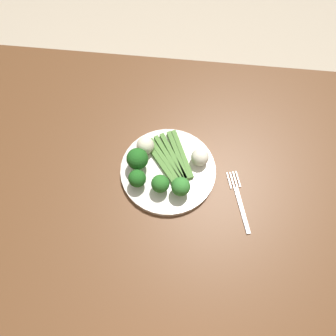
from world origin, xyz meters
TOP-DOWN VIEW (x-y plane):
  - ground_plane at (0.00, 0.00)m, footprint 6.00×6.00m
  - dining_table at (0.00, 0.00)m, footprint 1.23×0.85m
  - plate at (0.03, 0.02)m, footprint 0.25×0.25m
  - asparagus_bundle at (0.03, 0.05)m, footprint 0.14×0.16m
  - broccoli_front at (0.07, -0.04)m, footprint 0.05×0.05m
  - broccoli_near_center at (0.02, -0.04)m, footprint 0.04×0.04m
  - broccoli_back_right at (-0.05, 0.02)m, footprint 0.05×0.05m
  - broccoli_front_left at (-0.04, -0.03)m, footprint 0.04×0.04m
  - cauliflower_near_fork at (-0.03, 0.07)m, footprint 0.05×0.05m
  - cauliflower_mid at (0.11, 0.05)m, footprint 0.05×0.05m
  - fork at (0.22, -0.04)m, footprint 0.06×0.16m

SIDE VIEW (x-z plane):
  - ground_plane at x=0.00m, z-range -0.02..0.00m
  - dining_table at x=0.00m, z-range 0.25..0.98m
  - fork at x=0.22m, z-range 0.72..0.73m
  - plate at x=0.03m, z-range 0.72..0.74m
  - asparagus_bundle at x=0.03m, z-range 0.74..0.75m
  - cauliflower_mid at x=0.11m, z-range 0.74..0.78m
  - cauliflower_near_fork at x=-0.03m, z-range 0.74..0.78m
  - broccoli_front_left at x=-0.04m, z-range 0.74..0.79m
  - broccoli_near_center at x=0.02m, z-range 0.74..0.80m
  - broccoli_front at x=0.07m, z-range 0.74..0.80m
  - broccoli_back_right at x=-0.05m, z-range 0.74..0.81m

